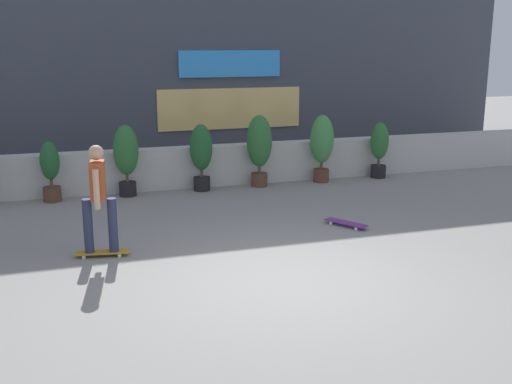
# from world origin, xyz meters

# --- Properties ---
(ground_plane) EXTENTS (48.00, 48.00, 0.00)m
(ground_plane) POSITION_xyz_m (0.00, 0.00, 0.00)
(ground_plane) COLOR gray
(planter_wall) EXTENTS (18.00, 0.40, 0.90)m
(planter_wall) POSITION_xyz_m (0.00, 6.00, 0.45)
(planter_wall) COLOR beige
(planter_wall) RESTS_ON ground
(building_backdrop) EXTENTS (20.00, 2.08, 6.50)m
(building_backdrop) POSITION_xyz_m (0.00, 10.00, 3.25)
(building_backdrop) COLOR #424751
(building_backdrop) RESTS_ON ground
(potted_plant_1) EXTENTS (0.38, 0.38, 1.23)m
(potted_plant_1) POSITION_xyz_m (-3.04, 5.55, 0.66)
(potted_plant_1) COLOR brown
(potted_plant_1) RESTS_ON ground
(potted_plant_2) EXTENTS (0.51, 0.51, 1.50)m
(potted_plant_2) POSITION_xyz_m (-1.53, 5.55, 0.87)
(potted_plant_2) COLOR black
(potted_plant_2) RESTS_ON ground
(potted_plant_3) EXTENTS (0.49, 0.49, 1.45)m
(potted_plant_3) POSITION_xyz_m (0.07, 5.55, 0.84)
(potted_plant_3) COLOR black
(potted_plant_3) RESTS_ON ground
(potted_plant_4) EXTENTS (0.56, 0.56, 1.60)m
(potted_plant_4) POSITION_xyz_m (1.39, 5.55, 0.94)
(potted_plant_4) COLOR brown
(potted_plant_4) RESTS_ON ground
(potted_plant_5) EXTENTS (0.54, 0.54, 1.55)m
(potted_plant_5) POSITION_xyz_m (2.90, 5.55, 0.91)
(potted_plant_5) COLOR brown
(potted_plant_5) RESTS_ON ground
(potted_plant_6) EXTENTS (0.43, 0.43, 1.32)m
(potted_plant_6) POSITION_xyz_m (4.38, 5.55, 0.74)
(potted_plant_6) COLOR black
(potted_plant_6) RESTS_ON ground
(skater_by_wall_left) EXTENTS (0.82, 0.55, 1.70)m
(skater_by_wall_left) POSITION_xyz_m (-2.33, 1.82, 0.94)
(skater_by_wall_left) COLOR #BF8C26
(skater_by_wall_left) RESTS_ON ground
(skateboard_near_camera) EXTENTS (0.58, 0.79, 0.08)m
(skateboard_near_camera) POSITION_xyz_m (1.86, 2.12, 0.06)
(skateboard_near_camera) COLOR #72338C
(skateboard_near_camera) RESTS_ON ground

